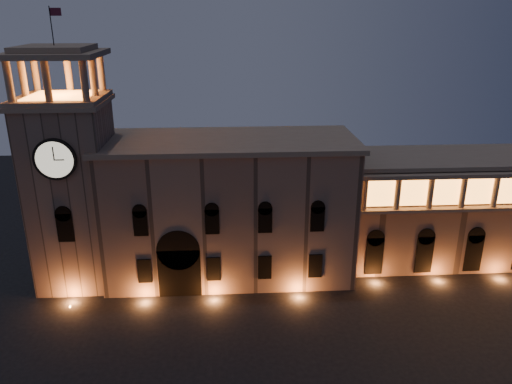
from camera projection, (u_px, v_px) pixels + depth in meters
The scene contains 3 objects.
government_building at pixel (229, 208), 62.20m from camera, with size 30.80×12.80×17.60m.
clock_tower at pixel (73, 185), 58.98m from camera, with size 9.80×9.80×32.40m.
colonnade_wing at pixel (484, 206), 66.51m from camera, with size 40.60×11.50×14.50m.
Camera 1 is at (-2.20, -35.95, 31.89)m, focal length 35.00 mm.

